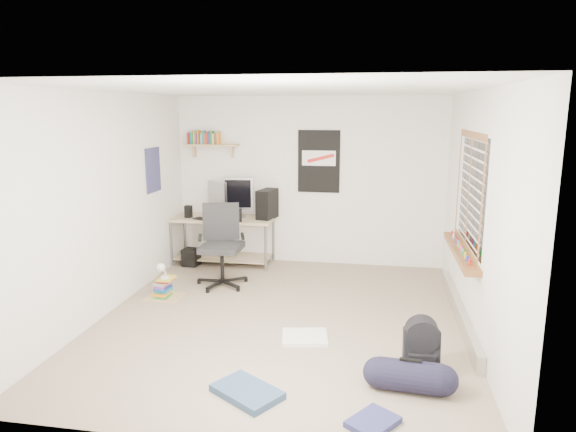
% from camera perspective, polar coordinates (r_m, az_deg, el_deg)
% --- Properties ---
extents(floor, '(4.00, 4.50, 0.01)m').
position_cam_1_polar(floor, '(5.86, -0.72, -11.41)').
color(floor, gray).
rests_on(floor, ground).
extents(ceiling, '(4.00, 4.50, 0.01)m').
position_cam_1_polar(ceiling, '(5.39, -0.79, 13.94)').
color(ceiling, white).
rests_on(ceiling, ground).
extents(back_wall, '(4.00, 0.01, 2.50)m').
position_cam_1_polar(back_wall, '(7.69, 2.32, 3.88)').
color(back_wall, silver).
rests_on(back_wall, ground).
extents(left_wall, '(0.01, 4.50, 2.50)m').
position_cam_1_polar(left_wall, '(6.17, -19.38, 1.29)').
color(left_wall, silver).
rests_on(left_wall, ground).
extents(right_wall, '(0.01, 4.50, 2.50)m').
position_cam_1_polar(right_wall, '(5.49, 20.27, 0.01)').
color(right_wall, silver).
rests_on(right_wall, ground).
extents(desk, '(1.66, 0.95, 0.71)m').
position_cam_1_polar(desk, '(7.84, -7.22, -2.64)').
color(desk, tan).
rests_on(desk, floor).
extents(monitor_left, '(0.37, 0.29, 0.41)m').
position_cam_1_polar(monitor_left, '(7.78, -7.81, 1.40)').
color(monitor_left, '#ABABB0').
rests_on(monitor_left, desk).
extents(monitor_right, '(0.44, 0.16, 0.47)m').
position_cam_1_polar(monitor_right, '(7.69, -5.49, 1.55)').
color(monitor_right, '#A2A3A7').
rests_on(monitor_right, desk).
extents(pc_tower, '(0.28, 0.45, 0.44)m').
position_cam_1_polar(pc_tower, '(7.59, -2.32, 1.32)').
color(pc_tower, black).
rests_on(pc_tower, desk).
extents(keyboard, '(0.45, 0.31, 0.02)m').
position_cam_1_polar(keyboard, '(7.59, -9.07, -0.42)').
color(keyboard, black).
rests_on(keyboard, desk).
extents(speaker_left, '(0.10, 0.10, 0.19)m').
position_cam_1_polar(speaker_left, '(7.78, -11.01, 0.45)').
color(speaker_left, black).
rests_on(speaker_left, desk).
extents(speaker_right, '(0.12, 0.12, 0.19)m').
position_cam_1_polar(speaker_right, '(7.39, -5.52, 0.03)').
color(speaker_right, black).
rests_on(speaker_right, desk).
extents(office_chair, '(0.89, 0.89, 1.09)m').
position_cam_1_polar(office_chair, '(6.83, -7.37, -3.73)').
color(office_chair, '#252628').
rests_on(office_chair, floor).
extents(wall_shelf, '(0.80, 0.22, 0.24)m').
position_cam_1_polar(wall_shelf, '(7.84, -8.42, 7.81)').
color(wall_shelf, tan).
rests_on(wall_shelf, back_wall).
extents(poster_back_wall, '(0.62, 0.03, 0.92)m').
position_cam_1_polar(poster_back_wall, '(7.61, 3.44, 6.06)').
color(poster_back_wall, black).
rests_on(poster_back_wall, back_wall).
extents(poster_left_wall, '(0.02, 0.42, 0.60)m').
position_cam_1_polar(poster_left_wall, '(7.19, -14.76, 4.97)').
color(poster_left_wall, navy).
rests_on(poster_left_wall, left_wall).
extents(window, '(0.10, 1.50, 1.26)m').
position_cam_1_polar(window, '(5.74, 19.34, 2.58)').
color(window, brown).
rests_on(window, right_wall).
extents(baseboard_heater, '(0.08, 2.50, 0.18)m').
position_cam_1_polar(baseboard_heater, '(6.09, 18.52, -10.15)').
color(baseboard_heater, '#B7B2A8').
rests_on(baseboard_heater, floor).
extents(backpack, '(0.31, 0.25, 0.41)m').
position_cam_1_polar(backpack, '(4.82, 14.56, -14.48)').
color(backpack, black).
rests_on(backpack, floor).
extents(duffel_bag, '(0.29, 0.29, 0.52)m').
position_cam_1_polar(duffel_bag, '(4.56, 13.39, -16.85)').
color(duffel_bag, black).
rests_on(duffel_bag, floor).
extents(tshirt, '(0.52, 0.46, 0.04)m').
position_cam_1_polar(tshirt, '(5.38, 1.88, -13.31)').
color(tshirt, silver).
rests_on(tshirt, floor).
extents(jeans_a, '(0.66, 0.60, 0.06)m').
position_cam_1_polar(jeans_a, '(4.45, -4.57, -18.91)').
color(jeans_a, navy).
rests_on(jeans_a, floor).
extents(jeans_b, '(0.44, 0.46, 0.05)m').
position_cam_1_polar(jeans_b, '(4.15, 9.42, -21.65)').
color(jeans_b, navy).
rests_on(jeans_b, floor).
extents(book_stack, '(0.43, 0.37, 0.27)m').
position_cam_1_polar(book_stack, '(6.61, -13.56, -7.58)').
color(book_stack, brown).
rests_on(book_stack, floor).
extents(desk_lamp, '(0.16, 0.21, 0.19)m').
position_cam_1_polar(desk_lamp, '(6.51, -13.56, -5.74)').
color(desk_lamp, silver).
rests_on(desk_lamp, book_stack).
extents(subwoofer, '(0.25, 0.25, 0.25)m').
position_cam_1_polar(subwoofer, '(7.83, -10.71, -4.49)').
color(subwoofer, black).
rests_on(subwoofer, floor).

